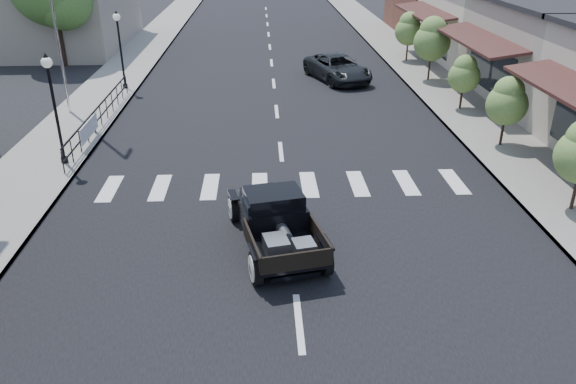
{
  "coord_description": "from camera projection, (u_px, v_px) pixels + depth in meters",
  "views": [
    {
      "loc": [
        -0.71,
        -12.52,
        7.63
      ],
      "look_at": [
        -0.01,
        1.41,
        1.0
      ],
      "focal_mm": 35.0,
      "sensor_mm": 36.0,
      "label": 1
    }
  ],
  "objects": [
    {
      "name": "sidewalk_left",
      "position": [
        103.0,
        95.0,
        27.72
      ],
      "size": [
        3.0,
        80.0,
        0.15
      ],
      "primitive_type": "cube",
      "color": "#99968B",
      "rests_on": "ground"
    },
    {
      "name": "hotrod_pickup",
      "position": [
        276.0,
        221.0,
        14.44
      ],
      "size": [
        2.94,
        4.76,
        1.53
      ],
      "primitive_type": null,
      "rotation": [
        0.0,
        0.0,
        0.21
      ],
      "color": "black",
      "rests_on": "ground"
    },
    {
      "name": "small_tree_b",
      "position": [
        505.0,
        113.0,
        20.67
      ],
      "size": [
        1.5,
        1.5,
        2.5
      ],
      "primitive_type": null,
      "color": "#5D7F3A",
      "rests_on": "sidewalk_right"
    },
    {
      "name": "small_tree_d",
      "position": [
        431.0,
        50.0,
        29.46
      ],
      "size": [
        1.91,
        1.91,
        3.18
      ],
      "primitive_type": null,
      "color": "#5D7F3A",
      "rests_on": "sidewalk_right"
    },
    {
      "name": "storefront_far",
      "position": [
        517.0,
        23.0,
        34.15
      ],
      "size": [
        10.0,
        9.0,
        4.5
      ],
      "primitive_type": "cube",
      "color": "beige",
      "rests_on": "ground"
    },
    {
      "name": "road",
      "position": [
        275.0,
        94.0,
        28.13
      ],
      "size": [
        14.0,
        80.0,
        0.02
      ],
      "primitive_type": "cube",
      "color": "black",
      "rests_on": "ground"
    },
    {
      "name": "second_car",
      "position": [
        338.0,
        68.0,
        30.29
      ],
      "size": [
        3.71,
        5.33,
        1.35
      ],
      "primitive_type": "imported",
      "rotation": [
        0.0,
        0.0,
        0.33
      ],
      "color": "black",
      "rests_on": "ground"
    },
    {
      "name": "big_tree_far",
      "position": [
        54.0,
        4.0,
        32.35
      ],
      "size": [
        4.87,
        4.87,
        7.15
      ],
      "primitive_type": null,
      "color": "#426C2E",
      "rests_on": "ground"
    },
    {
      "name": "road_markings",
      "position": [
        278.0,
        126.0,
        23.62
      ],
      "size": [
        12.0,
        60.0,
        0.06
      ],
      "primitive_type": null,
      "color": "silver",
      "rests_on": "ground"
    },
    {
      "name": "sidewalk_right",
      "position": [
        442.0,
        90.0,
        28.48
      ],
      "size": [
        3.0,
        80.0,
        0.15
      ],
      "primitive_type": "cube",
      "color": "gray",
      "rests_on": "ground"
    },
    {
      "name": "lamp_post_c",
      "position": [
        121.0,
        50.0,
        27.81
      ],
      "size": [
        0.36,
        0.36,
        3.79
      ],
      "primitive_type": null,
      "color": "black",
      "rests_on": "sidewalk_left"
    },
    {
      "name": "lamp_post_b",
      "position": [
        55.0,
        110.0,
        18.79
      ],
      "size": [
        0.36,
        0.36,
        3.79
      ],
      "primitive_type": null,
      "color": "black",
      "rests_on": "sidewalk_left"
    },
    {
      "name": "banner",
      "position": [
        90.0,
        135.0,
        21.3
      ],
      "size": [
        0.04,
        2.2,
        0.6
      ],
      "primitive_type": null,
      "color": "silver",
      "rests_on": "sidewalk_left"
    },
    {
      "name": "small_tree_e",
      "position": [
        408.0,
        37.0,
        33.95
      ],
      "size": [
        1.66,
        1.66,
        2.77
      ],
      "primitive_type": null,
      "color": "#5D7F3A",
      "rests_on": "sidewalk_right"
    },
    {
      "name": "low_building_left",
      "position": [
        49.0,
        9.0,
        38.11
      ],
      "size": [
        10.0,
        12.0,
        5.0
      ],
      "primitive_type": "cube",
      "color": "gray",
      "rests_on": "ground"
    },
    {
      "name": "ground",
      "position": [
        291.0,
        250.0,
        14.6
      ],
      "size": [
        120.0,
        120.0,
        0.0
      ],
      "primitive_type": "plane",
      "color": "black",
      "rests_on": "ground"
    },
    {
      "name": "railing",
      "position": [
        100.0,
        114.0,
        23.01
      ],
      "size": [
        0.08,
        10.0,
        1.0
      ],
      "primitive_type": null,
      "color": "black",
      "rests_on": "sidewalk_left"
    },
    {
      "name": "small_tree_c",
      "position": [
        463.0,
        83.0,
        24.92
      ],
      "size": [
        1.39,
        1.39,
        2.32
      ],
      "primitive_type": null,
      "color": "#5D7F3A",
      "rests_on": "sidewalk_right"
    }
  ]
}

